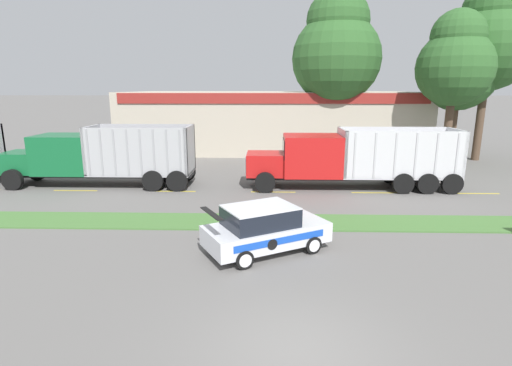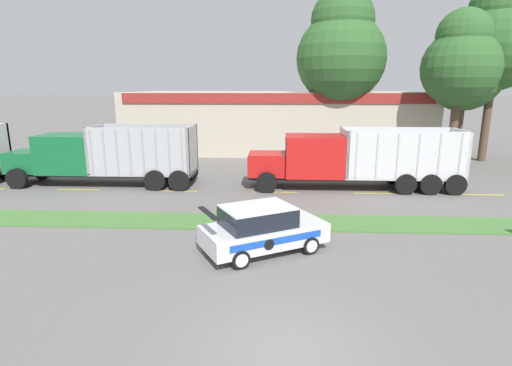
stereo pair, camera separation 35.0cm
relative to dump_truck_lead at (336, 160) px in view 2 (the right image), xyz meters
name	(u,v)px [view 2 (the right image)]	position (x,y,z in m)	size (l,w,h in m)	color
ground_plane	(287,352)	(-3.06, -14.49, -1.56)	(600.00, 600.00, 0.00)	slate
grass_verge	(282,222)	(-3.06, -6.16, -1.53)	(120.00, 2.04, 0.06)	#477538
centre_line_2	(79,190)	(-14.17, -1.14, -1.55)	(2.40, 0.14, 0.01)	yellow
centre_line_3	(176,191)	(-8.77, -1.14, -1.55)	(2.40, 0.14, 0.01)	yellow
centre_line_4	(275,192)	(-3.37, -1.14, -1.55)	(2.40, 0.14, 0.01)	yellow
centre_line_5	(376,193)	(2.03, -1.14, -1.55)	(2.40, 0.14, 0.01)	yellow
centre_line_6	(481,195)	(7.43, -1.14, -1.55)	(2.40, 0.14, 0.01)	yellow
dump_truck_lead	(336,160)	(0.00, 0.00, 0.00)	(11.52, 2.80, 3.29)	black
dump_truck_mid	(88,157)	(-14.06, 0.13, 0.03)	(10.70, 2.72, 3.41)	black
rally_car	(262,229)	(-3.78, -9.15, -0.73)	(4.54, 3.66, 1.66)	silver
store_building_backdrop	(276,120)	(-3.34, 15.54, 1.01)	(25.48, 12.10, 5.13)	#BCB29E
tree_behind_left	(466,65)	(10.70, 9.71, 5.57)	(5.68, 5.68, 10.84)	brown
tree_behind_centre	(341,49)	(1.64, 10.82, 6.80)	(6.91, 6.91, 12.86)	brown
tree_behind_right	(461,60)	(9.27, 7.24, 5.73)	(5.22, 5.22, 10.71)	brown
tree_behind_far_right	(497,38)	(12.47, 9.18, 7.37)	(6.24, 6.24, 13.02)	brown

